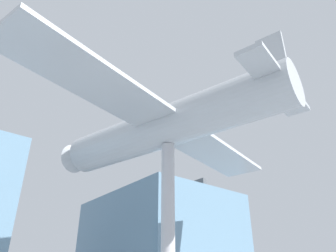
{
  "coord_description": "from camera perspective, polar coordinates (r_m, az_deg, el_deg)",
  "views": [
    {
      "loc": [
        -8.56,
        -10.64,
        1.51
      ],
      "look_at": [
        0.0,
        0.0,
        8.54
      ],
      "focal_mm": 35.0,
      "sensor_mm": 36.0,
      "label": 1
    }
  ],
  "objects": [
    {
      "name": "support_pylon_central",
      "position": [
        13.85,
        0.0,
        -17.79
      ],
      "size": [
        0.57,
        0.57,
        7.56
      ],
      "color": "#B7B7BC",
      "rests_on": "ground_plane"
    },
    {
      "name": "suspended_airplane",
      "position": [
        15.47,
        -0.54,
        -0.14
      ],
      "size": [
        16.49,
        13.36,
        3.54
      ],
      "rotation": [
        0.0,
        0.0,
        0.25
      ],
      "color": "#B2B7BC",
      "rests_on": "support_pylon_central"
    }
  ]
}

